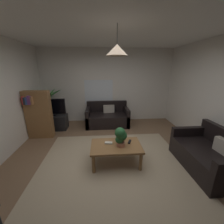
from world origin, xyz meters
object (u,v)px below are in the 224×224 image
Objects in this scene: couch_right_side at (209,156)px; tv_stand at (53,122)px; remote_on_table_0 at (130,142)px; potted_plant_on_table at (121,136)px; pendant_lamp at (117,50)px; potted_palm_corner at (51,108)px; couch_under_window at (107,118)px; coffee_table at (116,148)px; bookshelf_corner at (39,114)px; tv at (51,107)px; book_on_table_0 at (109,143)px.

tv_stand is (-3.78, 2.25, -0.02)m from couch_right_side.
remote_on_table_0 is at bearing -104.83° from couch_right_side.
pendant_lamp is at bearing 169.80° from potted_plant_on_table.
potted_palm_corner is at bearing 132.69° from potted_plant_on_table.
couch_under_window is 9.38× the size of remote_on_table_0.
coffee_table is (-1.86, 0.31, 0.09)m from couch_right_side.
tv_stand is at bearing 134.67° from coffee_table.
bookshelf_corner reaches higher than coffee_table.
tv_stand is (-1.92, 1.94, -0.12)m from coffee_table.
potted_plant_on_table is 2.80m from tv.
book_on_table_0 is 0.32× the size of pendant_lamp.
coffee_table is at bearing -99.43° from couch_right_side.
potted_plant_on_table is 0.45× the size of tv_stand.
potted_plant_on_table is at bearing -99.39° from couch_right_side.
pendant_lamp is (1.92, -1.94, 2.03)m from tv_stand.
book_on_table_0 is 0.12× the size of potted_palm_corner.
book_on_table_0 is 2.57m from tv.
couch_right_side is 1.00× the size of bookshelf_corner.
coffee_table is 0.33m from remote_on_table_0.
book_on_table_0 is 0.18× the size of tv_stand.
remote_on_table_0 is 2.90m from tv_stand.
potted_plant_on_table is 0.81× the size of pendant_lamp.
pendant_lamp is at bearing -28.95° from book_on_table_0.
coffee_table is at bearing -33.36° from bookshelf_corner.
remote_on_table_0 is 2.75m from bookshelf_corner.
couch_right_side reaches higher than remote_on_table_0.
couch_right_side is 2.80× the size of pendant_lamp.
remote_on_table_0 is (0.46, 0.02, -0.00)m from book_on_table_0.
bookshelf_corner is at bearing 146.64° from pendant_lamp.
bookshelf_corner is (-3.97, 1.70, 0.44)m from couch_right_side.
couch_under_window is 1.42× the size of coffee_table.
couch_under_window is at bearing 7.92° from tv_stand.
tv is (-2.23, 1.82, 0.34)m from remote_on_table_0.
pendant_lamp reaches higher than book_on_table_0.
bookshelf_corner is (-1.95, 1.30, 0.27)m from book_on_table_0.
couch_under_window is at bearing 88.14° from book_on_table_0.
tv_stand is 0.59m from potted_palm_corner.
couch_right_side is at bearing -52.17° from couch_under_window.
pendant_lamp is at bearing 40.97° from remote_on_table_0.
couch_right_side is at bearing -9.43° from coffee_table.
pendant_lamp is at bearing -87.77° from couch_under_window.
pendant_lamp is (0.09, -2.20, 2.01)m from couch_under_window.
pendant_lamp is (-0.00, -0.00, 1.92)m from coffee_table.
tv_stand is 0.54m from tv.
remote_on_table_0 is 2.90m from tv.
potted_palm_corner reaches higher than couch_under_window.
bookshelf_corner reaches higher than potted_plant_on_table.
pendant_lamp is at bearing -99.43° from couch_right_side.
pendant_lamp reaches higher than tv_stand.
tv reaches higher than potted_plant_on_table.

